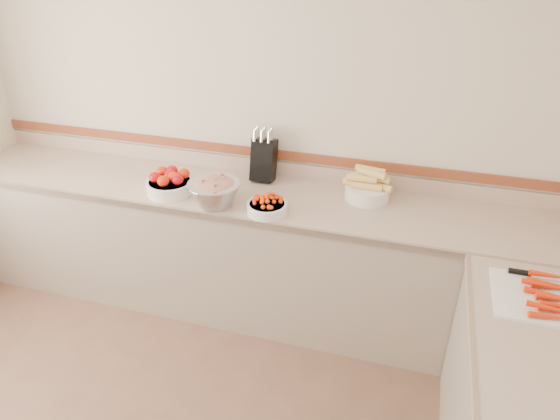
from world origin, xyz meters
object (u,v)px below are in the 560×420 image
(knife_block, at_px, (264,159))
(corn_bowl, at_px, (367,188))
(rhubarb_bowl, at_px, (214,191))
(cherry_tomato_bowl, at_px, (267,206))
(cutting_board, at_px, (548,298))
(tomato_bowl, at_px, (170,183))

(knife_block, xyz_separation_m, corn_bowl, (0.70, -0.08, -0.07))
(knife_block, distance_m, rhubarb_bowl, 0.47)
(cherry_tomato_bowl, relative_size, cutting_board, 0.51)
(knife_block, distance_m, cherry_tomato_bowl, 0.47)
(corn_bowl, height_order, rhubarb_bowl, corn_bowl)
(cutting_board, bearing_deg, tomato_bowl, 167.00)
(knife_block, relative_size, tomato_bowl, 1.22)
(tomato_bowl, bearing_deg, cherry_tomato_bowl, -6.72)
(corn_bowl, relative_size, rhubarb_bowl, 0.96)
(cherry_tomato_bowl, distance_m, rhubarb_bowl, 0.33)
(corn_bowl, distance_m, cutting_board, 1.19)
(corn_bowl, distance_m, rhubarb_bowl, 0.93)
(cutting_board, bearing_deg, rhubarb_bowl, 167.01)
(cherry_tomato_bowl, height_order, cutting_board, cherry_tomato_bowl)
(cherry_tomato_bowl, bearing_deg, tomato_bowl, 173.28)
(knife_block, distance_m, tomato_bowl, 0.62)
(knife_block, relative_size, rhubarb_bowl, 1.14)
(knife_block, distance_m, corn_bowl, 0.71)
(tomato_bowl, distance_m, cherry_tomato_bowl, 0.67)
(cherry_tomato_bowl, distance_m, corn_bowl, 0.64)
(cherry_tomato_bowl, bearing_deg, knife_block, 110.34)
(corn_bowl, bearing_deg, knife_block, 173.34)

